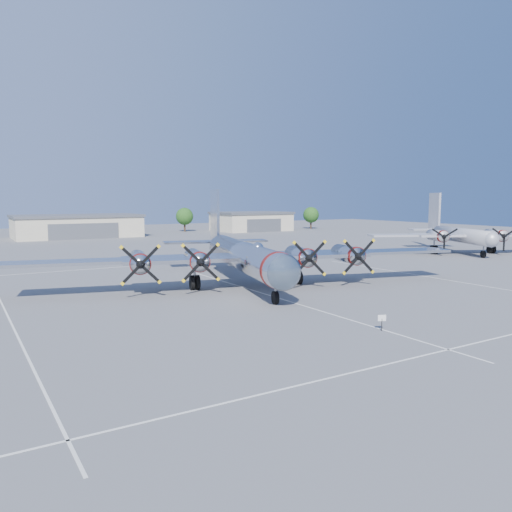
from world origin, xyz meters
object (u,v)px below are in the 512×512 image
tree_east (185,216)px  info_placard (382,320)px  tree_far_east (311,215)px  hangar_center (77,226)px  hangar_east (251,221)px  twin_engine_east (458,253)px  main_bomber_b29 (242,284)px

tree_east → info_placard: size_ratio=5.90×
info_placard → tree_far_east: bearing=78.1°
hangar_center → tree_far_east: tree_far_east is taller
hangar_east → tree_far_east: tree_far_east is taller
hangar_center → twin_engine_east: hangar_center is taller
tree_far_east → main_bomber_b29: bearing=-131.8°
tree_east → twin_engine_east: bearing=-76.9°
tree_far_east → twin_engine_east: (-20.42, -67.28, -4.22)m
main_bomber_b29 → info_placard: 21.75m
hangar_east → hangar_center: bearing=-180.0°
hangar_east → main_bomber_b29: hangar_east is taller
tree_east → tree_far_east: same height
twin_engine_east → main_bomber_b29: bearing=-145.7°
tree_far_east → twin_engine_east: size_ratio=0.21×
twin_engine_east → tree_east: bearing=128.0°
tree_east → main_bomber_b29: 88.05m
tree_far_east → info_placard: size_ratio=5.90×
hangar_center → tree_far_east: 68.05m
hangar_center → twin_engine_east: bearing=-55.5°
hangar_center → hangar_east: bearing=0.0°
main_bomber_b29 → info_placard: main_bomber_b29 is taller
tree_east → twin_engine_east: (17.58, -75.28, -4.22)m
tree_east → info_placard: (-30.25, -104.73, -3.43)m
hangar_center → main_bomber_b29: hangar_center is taller
main_bomber_b29 → hangar_east: bearing=73.1°
info_placard → hangar_center: bearing=113.2°
hangar_center → tree_east: 30.64m
tree_far_east → main_bomber_b29: 100.68m
hangar_east → tree_far_east: (20.00, -1.96, 1.51)m
hangar_center → hangar_east: 48.00m
hangar_center → hangar_east: same height
hangar_east → info_placard: (-48.25, -98.69, -1.92)m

